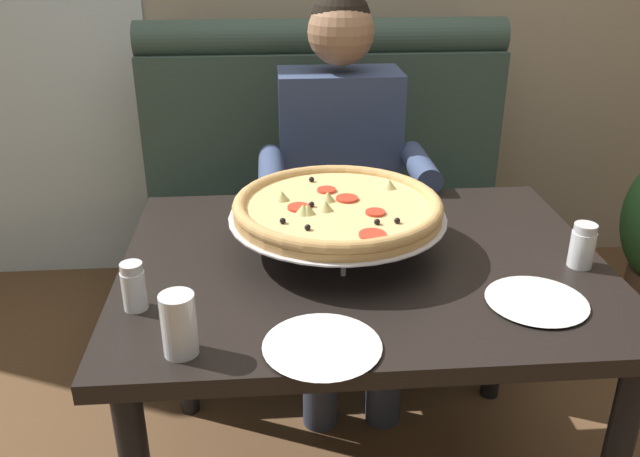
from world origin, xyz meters
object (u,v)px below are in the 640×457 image
dining_table (362,292)px  pizza (337,208)px  booth_bench (328,226)px  drinking_glass (179,328)px  shaker_pepper_flakes (582,248)px  plate_near_left (537,299)px  shaker_oregano (134,290)px  diner_main (342,173)px  plate_near_right (322,343)px

dining_table → pizza: pizza is taller
booth_bench → drinking_glass: bearing=-107.3°
dining_table → pizza: bearing=132.6°
booth_bench → shaker_pepper_flakes: (0.50, -0.98, 0.37)m
shaker_pepper_flakes → plate_near_left: bearing=-136.3°
shaker_pepper_flakes → shaker_oregano: bearing=-173.7°
shaker_oregano → drinking_glass: (0.11, -0.17, 0.01)m
booth_bench → plate_near_left: size_ratio=6.53×
booth_bench → shaker_pepper_flakes: 1.16m
booth_bench → plate_near_left: bearing=-73.5°
dining_table → shaker_pepper_flakes: size_ratio=10.78×
drinking_glass → plate_near_left: bearing=9.5°
booth_bench → drinking_glass: size_ratio=11.34×
shaker_oregano → shaker_pepper_flakes: shaker_pepper_flakes is taller
diner_main → pizza: 0.60m
booth_bench → plate_near_left: (0.34, -1.13, 0.34)m
diner_main → plate_near_left: bearing=-70.0°
diner_main → plate_near_left: diner_main is taller
diner_main → shaker_oregano: (-0.52, -0.82, 0.06)m
shaker_oregano → plate_near_left: shaker_oregano is taller
dining_table → pizza: (-0.06, 0.06, 0.20)m
shaker_pepper_flakes → plate_near_right: size_ratio=0.47×
shaker_pepper_flakes → drinking_glass: (-0.89, -0.28, 0.01)m
diner_main → shaker_pepper_flakes: bearing=-56.1°
booth_bench → pizza: booth_bench is taller
booth_bench → pizza: size_ratio=2.67×
plate_near_right → drinking_glass: 0.27m
dining_table → drinking_glass: bearing=-138.2°
shaker_oregano → plate_near_left: bearing=-3.1°
booth_bench → pizza: 0.95m
shaker_pepper_flakes → drinking_glass: size_ratio=0.86×
drinking_glass → pizza: bearing=51.0°
diner_main → plate_near_left: 0.92m
booth_bench → dining_table: booth_bench is taller
plate_near_left → booth_bench: bearing=106.5°
pizza → drinking_glass: (-0.33, -0.41, -0.05)m
shaker_oregano → plate_near_left: size_ratio=0.49×
drinking_glass → shaker_pepper_flakes: bearing=17.3°
dining_table → shaker_pepper_flakes: 0.52m
shaker_oregano → shaker_pepper_flakes: size_ratio=0.99×
diner_main → shaker_oregano: bearing=-122.3°
shaker_oregano → diner_main: bearing=57.7°
shaker_oregano → drinking_glass: drinking_glass is taller
shaker_oregano → plate_near_left: (0.84, -0.05, -0.03)m
dining_table → diner_main: (0.02, 0.64, 0.08)m
plate_near_right → booth_bench: bearing=84.2°
dining_table → plate_near_left: bearing=-34.1°
diner_main → plate_near_left: size_ratio=5.95×
pizza → shaker_oregano: (-0.44, -0.24, -0.06)m
plate_near_left → drinking_glass: size_ratio=1.74×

